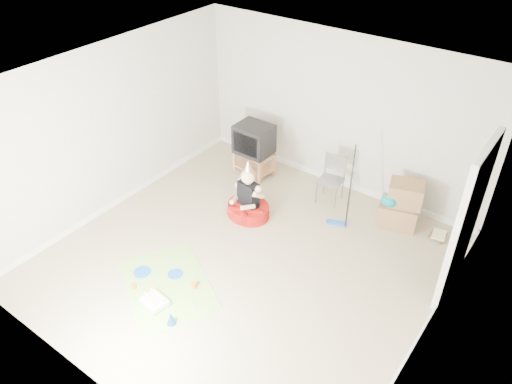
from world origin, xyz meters
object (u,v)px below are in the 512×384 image
Objects in this scene: folding_chair at (331,181)px; seated_woman at (248,204)px; birthday_cake at (155,302)px; crt_tv at (254,139)px; tv_stand at (254,160)px; cardboard_boxes at (401,205)px.

seated_woman is (-0.83, -1.09, -0.18)m from folding_chair.
birthday_cake is (0.16, -2.20, -0.18)m from seated_woman.
folding_chair is (1.49, 0.04, -0.28)m from crt_tv.
seated_woman reaches higher than folding_chair.
crt_tv is at bearing 104.28° from birthday_cake.
birthday_cake is at bearing -75.30° from crt_tv.
folding_chair is 2.32× the size of birthday_cake.
birthday_cake is (0.83, -3.25, -0.63)m from crt_tv.
folding_chair is at bearing 1.76° from crt_tv.
seated_woman reaches higher than tv_stand.
birthday_cake is at bearing -75.72° from tv_stand.
seated_woman is at bearing -57.69° from tv_stand.
crt_tv is 2.66m from cardboard_boxes.
birthday_cake is at bearing -85.77° from seated_woman.
cardboard_boxes is (1.14, 0.11, -0.05)m from folding_chair.
tv_stand is at bearing 122.31° from seated_woman.
seated_woman reaches higher than birthday_cake.
crt_tv is at bearing 0.00° from tv_stand.
tv_stand is 1.19× the size of crt_tv.
cardboard_boxes is at bearing 5.27° from folding_chair.
crt_tv is 0.60× the size of seated_woman.
cardboard_boxes is 3.85m from birthday_cake.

